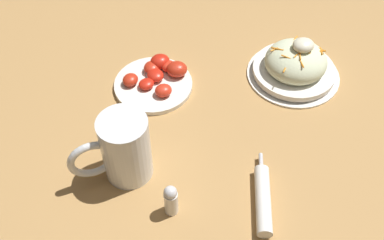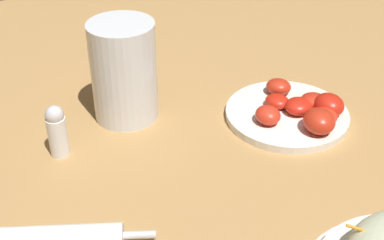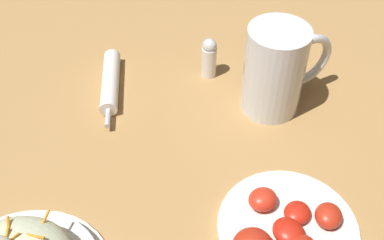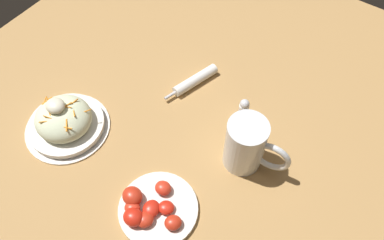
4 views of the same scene
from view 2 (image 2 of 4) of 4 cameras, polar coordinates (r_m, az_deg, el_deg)
ground_plane at (r=0.68m, az=-7.10°, el=-7.22°), size 1.43×1.43×0.00m
beer_mug at (r=0.79m, az=-7.32°, el=4.69°), size 0.16×0.10×0.15m
napkin_roll at (r=0.61m, az=-14.01°, el=-12.13°), size 0.07×0.18×0.03m
tomato_plate at (r=0.81m, az=10.96°, el=0.90°), size 0.18×0.18×0.05m
salt_shaker at (r=0.73m, az=-14.19°, el=-1.08°), size 0.03×0.03×0.08m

